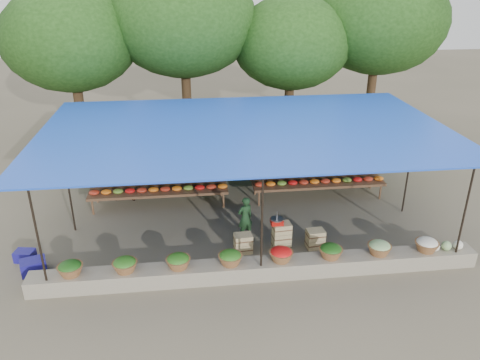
{
  "coord_description": "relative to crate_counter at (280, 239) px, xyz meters",
  "views": [
    {
      "loc": [
        -1.56,
        -11.86,
        6.64
      ],
      "look_at": [
        -0.12,
        0.2,
        1.21
      ],
      "focal_mm": 35.0,
      "sensor_mm": 36.0,
      "label": 1
    }
  ],
  "objects": [
    {
      "name": "fruit_table_left",
      "position": [
        -3.2,
        3.01,
        0.3
      ],
      "size": [
        4.21,
        0.95,
        0.93
      ],
      "color": "#533721",
      "rests_on": "ground"
    },
    {
      "name": "stall_canopy",
      "position": [
        -0.71,
        1.72,
        2.37
      ],
      "size": [
        10.8,
        6.6,
        2.82
      ],
      "color": "black",
      "rests_on": "ground"
    },
    {
      "name": "weighing_scale",
      "position": [
        -0.11,
        -0.0,
        0.54
      ],
      "size": [
        0.33,
        0.33,
        0.35
      ],
      "color": "#B7140E",
      "rests_on": "crate_counter"
    },
    {
      "name": "tree_row",
      "position": [
        -0.21,
        7.74,
        4.39
      ],
      "size": [
        16.51,
        5.5,
        7.12
      ],
      "color": "#331B12",
      "rests_on": "ground"
    },
    {
      "name": "stone_curb",
      "position": [
        -0.71,
        -1.09,
        -0.11
      ],
      "size": [
        10.6,
        0.55,
        0.4
      ],
      "primitive_type": "cube",
      "color": "gray",
      "rests_on": "ground"
    },
    {
      "name": "customer_mid",
      "position": [
        0.57,
        3.68,
        0.45
      ],
      "size": [
        1.13,
        0.97,
        1.52
      ],
      "primitive_type": "imported",
      "rotation": [
        0.0,
        0.0,
        0.51
      ],
      "color": "slate",
      "rests_on": "ground"
    },
    {
      "name": "customer_left",
      "position": [
        -4.23,
        3.38,
        0.53
      ],
      "size": [
        0.88,
        0.72,
        1.68
      ],
      "primitive_type": "imported",
      "rotation": [
        0.0,
        0.0,
        -0.11
      ],
      "color": "slate",
      "rests_on": "ground"
    },
    {
      "name": "blue_crate_front",
      "position": [
        -6.08,
        -0.3,
        -0.14
      ],
      "size": [
        0.67,
        0.57,
        0.34
      ],
      "primitive_type": "cube",
      "rotation": [
        0.0,
        0.0,
        0.32
      ],
      "color": "navy",
      "rests_on": "ground"
    },
    {
      "name": "customer_right",
      "position": [
        3.21,
        3.71,
        0.56
      ],
      "size": [
        1.04,
        1.0,
        1.74
      ],
      "primitive_type": "imported",
      "rotation": [
        0.0,
        0.0,
        -0.74
      ],
      "color": "slate",
      "rests_on": "ground"
    },
    {
      "name": "produce_baskets",
      "position": [
        -0.81,
        -1.09,
        0.25
      ],
      "size": [
        8.98,
        0.58,
        0.34
      ],
      "color": "brown",
      "rests_on": "stone_curb"
    },
    {
      "name": "fruit_table_right",
      "position": [
        1.8,
        3.01,
        0.3
      ],
      "size": [
        4.21,
        0.95,
        0.93
      ],
      "color": "#533721",
      "rests_on": "ground"
    },
    {
      "name": "netting_backdrop",
      "position": [
        -0.71,
        4.81,
        0.94
      ],
      "size": [
        10.6,
        0.06,
        2.5
      ],
      "primitive_type": "cube",
      "color": "#1E4217",
      "rests_on": "ground"
    },
    {
      "name": "ground",
      "position": [
        -0.71,
        1.66,
        -0.31
      ],
      "size": [
        60.0,
        60.0,
        0.0
      ],
      "primitive_type": "plane",
      "color": "brown",
      "rests_on": "ground"
    },
    {
      "name": "vendor_seated",
      "position": [
        -0.83,
        0.73,
        0.29
      ],
      "size": [
        0.52,
        0.44,
        1.2
      ],
      "primitive_type": "imported",
      "rotation": [
        0.0,
        0.0,
        3.55
      ],
      "color": "#18361B",
      "rests_on": "ground"
    },
    {
      "name": "blue_crate_back",
      "position": [
        -6.45,
        0.26,
        -0.17
      ],
      "size": [
        0.52,
        0.41,
        0.28
      ],
      "primitive_type": "cube",
      "rotation": [
        0.0,
        0.0,
        -0.18
      ],
      "color": "navy",
      "rests_on": "ground"
    },
    {
      "name": "crate_counter",
      "position": [
        0.0,
        0.0,
        0.0
      ],
      "size": [
        2.38,
        0.38,
        0.77
      ],
      "color": "tan",
      "rests_on": "ground"
    }
  ]
}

